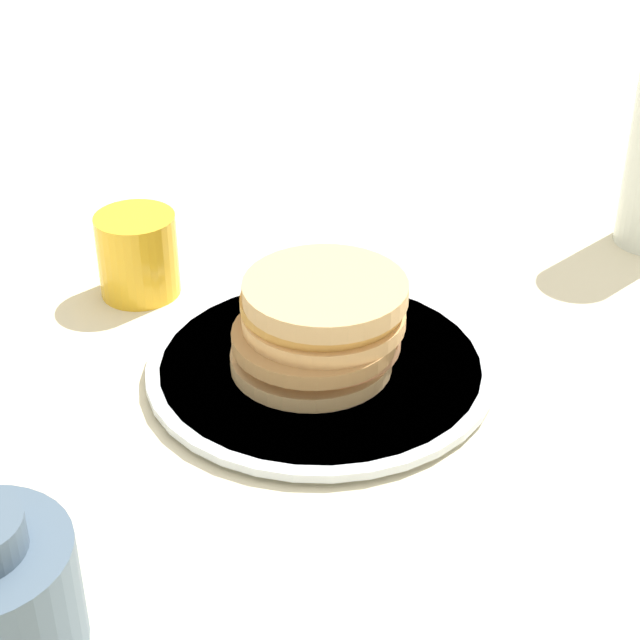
% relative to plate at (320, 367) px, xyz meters
% --- Properties ---
extents(ground_plane, '(4.00, 4.00, 0.00)m').
position_rel_plate_xyz_m(ground_plane, '(-0.01, -0.00, -0.01)').
color(ground_plane, beige).
extents(plate, '(0.30, 0.30, 0.01)m').
position_rel_plate_xyz_m(plate, '(0.00, 0.00, 0.00)').
color(plate, silver).
rests_on(plate, ground_plane).
extents(pancake_stack, '(0.15, 0.15, 0.08)m').
position_rel_plate_xyz_m(pancake_stack, '(0.00, 0.00, 0.04)').
color(pancake_stack, tan).
rests_on(pancake_stack, plate).
extents(juice_glass, '(0.08, 0.08, 0.08)m').
position_rel_plate_xyz_m(juice_glass, '(-0.09, 0.20, 0.03)').
color(juice_glass, yellow).
rests_on(juice_glass, ground_plane).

